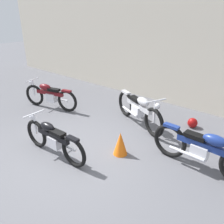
% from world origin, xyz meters
% --- Properties ---
extents(ground_plane, '(40.00, 40.00, 0.00)m').
position_xyz_m(ground_plane, '(0.00, 0.00, 0.00)').
color(ground_plane, '#56565B').
extents(building_wall, '(18.00, 0.30, 3.51)m').
position_xyz_m(building_wall, '(0.00, 4.49, 1.76)').
color(building_wall, beige).
rests_on(building_wall, ground_plane).
extents(helmet, '(0.27, 0.27, 0.27)m').
position_xyz_m(helmet, '(1.51, 3.12, 0.14)').
color(helmet, maroon).
rests_on(helmet, ground_plane).
extents(traffic_cone, '(0.32, 0.32, 0.55)m').
position_xyz_m(traffic_cone, '(0.78, 0.81, 0.28)').
color(traffic_cone, orange).
rests_on(traffic_cone, ground_plane).
extents(motorcycle_black, '(1.94, 0.54, 0.87)m').
position_xyz_m(motorcycle_black, '(-0.32, -0.19, 0.42)').
color(motorcycle_black, black).
rests_on(motorcycle_black, ground_plane).
extents(motorcycle_silver, '(2.08, 1.06, 1.00)m').
position_xyz_m(motorcycle_silver, '(0.28, 2.27, 0.48)').
color(motorcycle_silver, black).
rests_on(motorcycle_silver, ground_plane).
extents(motorcycle_blue, '(2.21, 0.62, 0.99)m').
position_xyz_m(motorcycle_blue, '(2.39, 1.41, 0.48)').
color(motorcycle_blue, black).
rests_on(motorcycle_blue, ground_plane).
extents(motorcycle_maroon, '(2.00, 0.77, 0.92)m').
position_xyz_m(motorcycle_maroon, '(-2.65, 1.41, 0.44)').
color(motorcycle_maroon, black).
rests_on(motorcycle_maroon, ground_plane).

